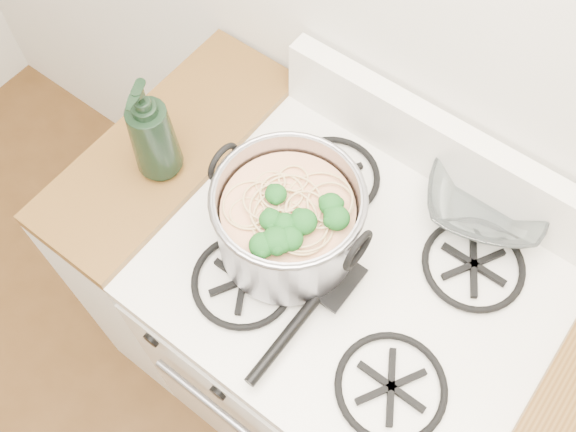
{
  "coord_description": "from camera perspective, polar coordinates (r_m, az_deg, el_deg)",
  "views": [
    {
      "loc": [
        0.19,
        0.78,
        2.06
      ],
      "look_at": [
        -0.15,
        1.23,
        1.03
      ],
      "focal_mm": 40.0,
      "sensor_mm": 36.0,
      "label": 1
    }
  ],
  "objects": [
    {
      "name": "bottle",
      "position": [
        1.29,
        -12.1,
        7.48
      ],
      "size": [
        0.13,
        0.13,
        0.26
      ],
      "primitive_type": "imported",
      "rotation": [
        0.0,
        0.0,
        0.4
      ],
      "color": "black",
      "rests_on": "counter_left"
    },
    {
      "name": "counter_left",
      "position": [
        1.81,
        -8.36,
        -1.9
      ],
      "size": [
        0.25,
        0.65,
        0.92
      ],
      "color": "silver",
      "rests_on": "ground"
    },
    {
      "name": "glass_bowl",
      "position": [
        1.36,
        17.1,
        1.28
      ],
      "size": [
        0.13,
        0.13,
        0.02
      ],
      "primitive_type": "imported",
      "rotation": [
        0.0,
        0.0,
        0.36
      ],
      "color": "white",
      "rests_on": "gas_range"
    },
    {
      "name": "spatula",
      "position": [
        1.23,
        4.03,
        -5.44
      ],
      "size": [
        0.29,
        0.31,
        0.02
      ],
      "primitive_type": null,
      "rotation": [
        0.0,
        0.0,
        -0.01
      ],
      "color": "black",
      "rests_on": "gas_range"
    },
    {
      "name": "gas_range",
      "position": [
        1.71,
        4.69,
        -11.53
      ],
      "size": [
        0.76,
        0.66,
        0.92
      ],
      "color": "white",
      "rests_on": "ground"
    },
    {
      "name": "stock_pot",
      "position": [
        1.19,
        -0.0,
        -0.46
      ],
      "size": [
        0.31,
        0.28,
        0.19
      ],
      "color": "#929199",
      "rests_on": "gas_range"
    }
  ]
}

